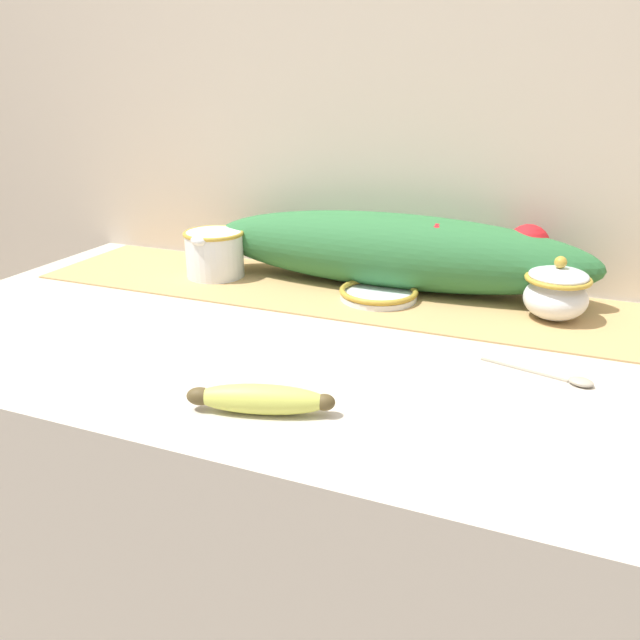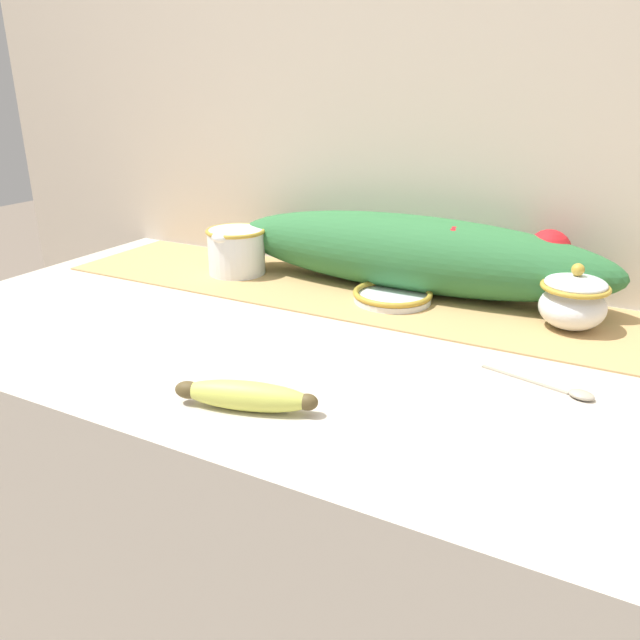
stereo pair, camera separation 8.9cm
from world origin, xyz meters
name	(u,v)px [view 2 (the right image)]	position (x,y,z in m)	size (l,w,h in m)	color
countertop	(340,581)	(0.00, 0.00, 0.47)	(1.47, 0.71, 0.94)	beige
back_wall	(434,143)	(0.00, 0.38, 1.20)	(2.27, 0.04, 2.40)	beige
table_runner	(395,300)	(0.00, 0.21, 0.94)	(1.35, 0.28, 0.00)	tan
cream_pitcher	(237,249)	(-0.35, 0.21, 0.99)	(0.12, 0.14, 0.09)	white
sugar_bowl	(573,300)	(0.30, 0.21, 0.99)	(0.11, 0.11, 0.11)	white
small_dish	(390,295)	(0.00, 0.20, 0.95)	(0.14, 0.14, 0.02)	white
banana	(245,396)	(-0.01, -0.25, 0.96)	(0.18, 0.08, 0.04)	#CCD156
spoon	(571,392)	(0.33, -0.02, 0.94)	(0.15, 0.05, 0.01)	#A89E89
poinsettia_garland	(412,252)	(0.00, 0.28, 1.01)	(0.74, 0.15, 0.14)	#2D6B38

